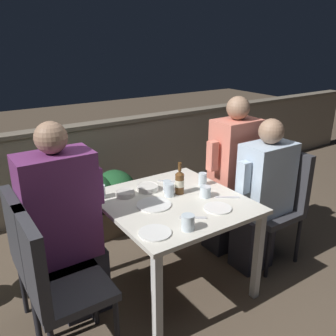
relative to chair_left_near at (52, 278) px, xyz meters
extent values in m
plane|color=brown|center=(0.93, 0.18, -0.56)|extent=(16.00, 16.00, 0.00)
cube|color=gray|center=(0.93, 1.85, -0.12)|extent=(9.00, 0.14, 0.90)
cube|color=#706656|center=(0.93, 1.85, 0.35)|extent=(9.00, 0.18, 0.04)
cube|color=silver|center=(0.93, 0.18, 0.13)|extent=(0.94, 0.98, 0.03)
cube|color=silver|center=(0.51, -0.26, -0.22)|extent=(0.05, 0.05, 0.68)
cube|color=silver|center=(1.34, -0.26, -0.22)|extent=(0.05, 0.05, 0.68)
cube|color=silver|center=(0.51, 0.61, -0.22)|extent=(0.05, 0.05, 0.68)
cube|color=silver|center=(1.34, 0.61, -0.22)|extent=(0.05, 0.05, 0.68)
cube|color=brown|center=(0.75, 1.20, -0.42)|extent=(0.79, 0.36, 0.28)
ellipsoid|color=#194723|center=(0.53, 1.20, -0.13)|extent=(0.35, 0.47, 0.34)
ellipsoid|color=#194723|center=(0.75, 1.20, -0.13)|extent=(0.35, 0.47, 0.34)
ellipsoid|color=#194723|center=(0.96, 1.20, -0.13)|extent=(0.35, 0.47, 0.34)
cube|color=#333338|center=(0.10, 0.00, -0.12)|extent=(0.42, 0.42, 0.05)
cube|color=#333338|center=(-0.09, 0.00, 0.14)|extent=(0.06, 0.42, 0.48)
cylinder|color=black|center=(0.28, -0.18, -0.36)|extent=(0.03, 0.03, 0.42)
cylinder|color=black|center=(-0.08, 0.18, -0.36)|extent=(0.03, 0.03, 0.42)
cylinder|color=black|center=(0.28, 0.18, -0.36)|extent=(0.03, 0.03, 0.42)
cube|color=#333338|center=(0.10, 0.32, -0.12)|extent=(0.42, 0.42, 0.05)
cube|color=#333338|center=(-0.09, 0.32, 0.14)|extent=(0.06, 0.42, 0.48)
cylinder|color=black|center=(-0.08, 0.13, -0.36)|extent=(0.03, 0.03, 0.42)
cylinder|color=black|center=(0.28, 0.13, -0.36)|extent=(0.03, 0.03, 0.42)
cylinder|color=black|center=(-0.08, 0.50, -0.36)|extent=(0.03, 0.03, 0.42)
cylinder|color=black|center=(0.28, 0.50, -0.36)|extent=(0.03, 0.03, 0.42)
cube|color=#282833|center=(0.27, 0.32, -0.33)|extent=(0.31, 0.23, 0.47)
cube|color=#6B2D66|center=(0.17, 0.32, 0.25)|extent=(0.45, 0.26, 0.69)
cube|color=#6B2D66|center=(0.42, 0.32, 0.33)|extent=(0.07, 0.07, 0.24)
sphere|color=#99755B|center=(0.17, 0.32, 0.69)|extent=(0.19, 0.19, 0.19)
cube|color=#333338|center=(1.77, 0.03, -0.12)|extent=(0.42, 0.42, 0.05)
cube|color=#333338|center=(1.96, 0.03, 0.14)|extent=(0.06, 0.42, 0.48)
cylinder|color=black|center=(1.59, -0.15, -0.36)|extent=(0.03, 0.03, 0.42)
cylinder|color=black|center=(1.95, -0.15, -0.36)|extent=(0.03, 0.03, 0.42)
cylinder|color=black|center=(1.59, 0.21, -0.36)|extent=(0.03, 0.03, 0.42)
cylinder|color=black|center=(1.95, 0.21, -0.36)|extent=(0.03, 0.03, 0.42)
cube|color=#282833|center=(1.60, 0.03, -0.33)|extent=(0.29, 0.23, 0.47)
cube|color=silver|center=(1.70, 0.03, 0.19)|extent=(0.41, 0.26, 0.57)
cube|color=silver|center=(1.45, 0.03, 0.26)|extent=(0.07, 0.07, 0.24)
sphere|color=#99755B|center=(1.70, 0.03, 0.57)|extent=(0.19, 0.19, 0.19)
cube|color=#333338|center=(1.75, 0.37, -0.12)|extent=(0.42, 0.42, 0.05)
cube|color=#333338|center=(1.94, 0.37, 0.14)|extent=(0.06, 0.42, 0.48)
cylinder|color=black|center=(1.57, 0.19, -0.36)|extent=(0.03, 0.03, 0.42)
cylinder|color=black|center=(1.93, 0.19, -0.36)|extent=(0.03, 0.03, 0.42)
cylinder|color=black|center=(1.57, 0.55, -0.36)|extent=(0.03, 0.03, 0.42)
cylinder|color=black|center=(1.93, 0.55, -0.36)|extent=(0.03, 0.03, 0.42)
cube|color=#282833|center=(1.58, 0.37, -0.33)|extent=(0.26, 0.23, 0.47)
cube|color=#E07A66|center=(1.68, 0.37, 0.25)|extent=(0.38, 0.26, 0.69)
cube|color=#E07A66|center=(1.43, 0.37, 0.33)|extent=(0.07, 0.07, 0.24)
sphere|color=#99755B|center=(1.68, 0.37, 0.69)|extent=(0.19, 0.19, 0.19)
cylinder|color=brown|center=(1.03, 0.25, 0.22)|extent=(0.07, 0.07, 0.15)
cylinder|color=beige|center=(1.03, 0.25, 0.23)|extent=(0.07, 0.07, 0.05)
cone|color=brown|center=(1.03, 0.25, 0.31)|extent=(0.07, 0.07, 0.03)
cylinder|color=brown|center=(1.03, 0.25, 0.36)|extent=(0.02, 0.02, 0.06)
cylinder|color=white|center=(1.10, -0.09, 0.15)|extent=(0.19, 0.19, 0.01)
cylinder|color=white|center=(0.77, 0.19, 0.15)|extent=(0.24, 0.24, 0.01)
cylinder|color=white|center=(0.58, -0.13, 0.15)|extent=(0.19, 0.19, 0.01)
cylinder|color=silver|center=(0.86, 0.43, 0.17)|extent=(0.16, 0.16, 0.04)
torus|color=silver|center=(0.86, 0.43, 0.18)|extent=(0.16, 0.16, 0.01)
cylinder|color=beige|center=(0.68, 0.43, 0.17)|extent=(0.14, 0.14, 0.04)
torus|color=beige|center=(0.68, 0.43, 0.18)|extent=(0.14, 0.14, 0.01)
cylinder|color=silver|center=(0.77, -0.20, 0.20)|extent=(0.08, 0.08, 0.10)
cylinder|color=silver|center=(0.52, 0.50, 0.20)|extent=(0.07, 0.07, 0.10)
cylinder|color=silver|center=(1.27, 0.28, 0.20)|extent=(0.06, 0.06, 0.10)
cylinder|color=silver|center=(0.94, 0.26, 0.20)|extent=(0.07, 0.07, 0.09)
cylinder|color=silver|center=(1.15, 0.10, 0.19)|extent=(0.08, 0.08, 0.08)
cylinder|color=silver|center=(0.98, 0.33, 0.19)|extent=(0.06, 0.06, 0.08)
cube|color=silver|center=(0.88, -0.11, 0.15)|extent=(0.15, 0.12, 0.01)
cube|color=silver|center=(1.09, 0.48, 0.15)|extent=(0.14, 0.13, 0.01)
cube|color=silver|center=(1.27, 0.00, 0.15)|extent=(0.15, 0.11, 0.01)
camera|label=1|loc=(-0.36, -1.68, 1.23)|focal=38.00mm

